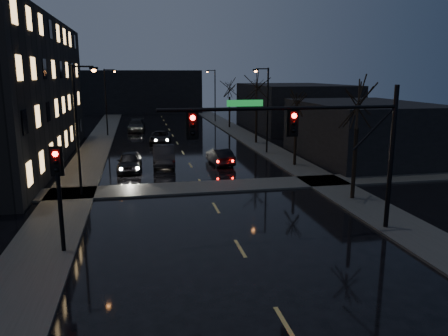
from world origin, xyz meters
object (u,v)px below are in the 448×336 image
oncoming_car_c (160,137)px  lead_car (220,156)px  oncoming_car_a (130,161)px  oncoming_car_b (164,155)px  oncoming_car_d (136,125)px

oncoming_car_c → lead_car: size_ratio=1.17×
oncoming_car_a → oncoming_car_b: oncoming_car_b is taller
oncoming_car_c → oncoming_car_a: bearing=-97.2°
oncoming_car_d → lead_car: size_ratio=1.29×
lead_car → oncoming_car_b: bearing=-14.5°
oncoming_car_a → oncoming_car_d: oncoming_car_d is taller
oncoming_car_c → lead_car: (4.29, -12.48, 0.01)m
oncoming_car_d → lead_car: oncoming_car_d is taller
oncoming_car_a → oncoming_car_c: bearing=80.0°
oncoming_car_a → oncoming_car_c: size_ratio=0.93×
oncoming_car_d → oncoming_car_a: bearing=-88.0°
oncoming_car_a → lead_car: (7.41, 1.05, -0.08)m
oncoming_car_b → lead_car: oncoming_car_b is taller
oncoming_car_b → oncoming_car_d: size_ratio=0.94×
oncoming_car_b → oncoming_car_c: oncoming_car_b is taller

